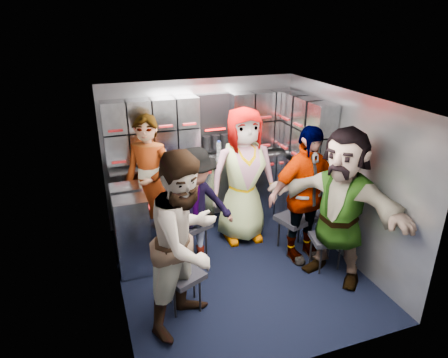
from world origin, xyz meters
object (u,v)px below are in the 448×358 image
object	(u,v)px
attendant_arc_a	(187,242)
attendant_arc_b	(195,208)
jump_seat_near_left	(184,278)
attendant_standing	(150,184)
jump_seat_center	(238,206)
attendant_arc_c	(243,176)
jump_seat_near_right	(326,241)
attendant_arc_e	(340,207)
attendant_arc_d	(305,195)
jump_seat_mid_left	(192,226)
jump_seat_mid_right	(295,220)

from	to	relation	value
attendant_arc_a	attendant_arc_b	bearing A→B (deg)	30.45
jump_seat_near_left	attendant_standing	world-z (taller)	attendant_standing
jump_seat_center	attendant_arc_c	xyz separation A→B (m)	(0.00, -0.18, 0.52)
attendant_arc_c	jump_seat_near_right	bearing A→B (deg)	-51.43
attendant_standing	attendant_arc_e	bearing A→B (deg)	-3.54
jump_seat_center	jump_seat_near_right	xyz separation A→B (m)	(0.69, -1.19, -0.03)
jump_seat_center	attendant_arc_a	size ratio (longest dim) A/B	0.26
attendant_arc_a	attendant_arc_d	xyz separation A→B (m)	(1.64, 0.62, -0.04)
attendant_arc_a	attendant_arc_d	distance (m)	1.76
attendant_arc_c	jump_seat_near_left	bearing A→B (deg)	-130.11
jump_seat_near_right	attendant_arc_c	size ratio (longest dim) A/B	0.23
attendant_standing	jump_seat_near_right	bearing A→B (deg)	0.15
attendant_arc_b	attendant_arc_d	world-z (taller)	attendant_arc_d
jump_seat_mid_left	attendant_arc_b	size ratio (longest dim) A/B	0.34
attendant_arc_c	attendant_standing	bearing A→B (deg)	174.51
attendant_arc_e	jump_seat_near_left	bearing A→B (deg)	-121.39
attendant_arc_c	attendant_arc_e	size ratio (longest dim) A/B	1.00
jump_seat_mid_left	attendant_arc_a	bearing A→B (deg)	-107.01
attendant_arc_a	attendant_arc_e	distance (m)	1.82
jump_seat_near_left	attendant_standing	distance (m)	1.45
attendant_standing	attendant_arc_d	xyz separation A→B (m)	(1.73, -0.91, -0.03)
jump_seat_center	attendant_arc_d	xyz separation A→B (m)	(0.52, -0.89, 0.47)
jump_seat_center	attendant_arc_d	distance (m)	1.13
jump_seat_near_right	attendant_arc_e	bearing A→B (deg)	-90.00
jump_seat_mid_left	attendant_arc_c	xyz separation A→B (m)	(0.78, 0.20, 0.50)
attendant_standing	attendant_arc_a	distance (m)	1.54
jump_seat_mid_left	attendant_arc_d	xyz separation A→B (m)	(1.30, -0.51, 0.45)
jump_seat_mid_left	attendant_standing	xyz separation A→B (m)	(-0.43, 0.41, 0.48)
attendant_standing	attendant_arc_b	world-z (taller)	attendant_standing
attendant_standing	attendant_arc_e	distance (m)	2.35
attendant_arc_d	jump_seat_near_left	bearing A→B (deg)	-172.67
jump_seat_mid_left	jump_seat_center	bearing A→B (deg)	25.99
jump_seat_center	jump_seat_mid_right	xyz separation A→B (m)	(0.52, -0.71, 0.03)
jump_seat_near_right	attendant_arc_c	xyz separation A→B (m)	(-0.69, 1.01, 0.55)
attendant_arc_b	attendant_arc_c	bearing A→B (deg)	18.95
jump_seat_center	jump_seat_mid_left	bearing A→B (deg)	-154.01
jump_seat_mid_left	attendant_standing	bearing A→B (deg)	136.36
jump_seat_mid_left	jump_seat_near_right	world-z (taller)	jump_seat_mid_left
attendant_arc_c	jump_seat_center	bearing A→B (deg)	94.26
attendant_arc_d	attendant_arc_e	bearing A→B (deg)	-78.47
jump_seat_mid_right	jump_seat_near_left	bearing A→B (deg)	-159.21
attendant_arc_e	attendant_arc_a	bearing A→B (deg)	-115.71
jump_seat_near_left	attendant_arc_e	world-z (taller)	attendant_arc_e
attendant_arc_c	attendant_arc_d	size ratio (longest dim) A/B	1.06
attendant_standing	attendant_arc_e	size ratio (longest dim) A/B	0.98
jump_seat_near_left	jump_seat_near_right	distance (m)	1.82
jump_seat_mid_left	attendant_arc_e	distance (m)	1.84
jump_seat_mid_right	attendant_standing	xyz separation A→B (m)	(-1.73, 0.73, 0.47)
attendant_standing	attendant_arc_b	size ratio (longest dim) A/B	1.18
jump_seat_near_left	jump_seat_center	size ratio (longest dim) A/B	0.98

